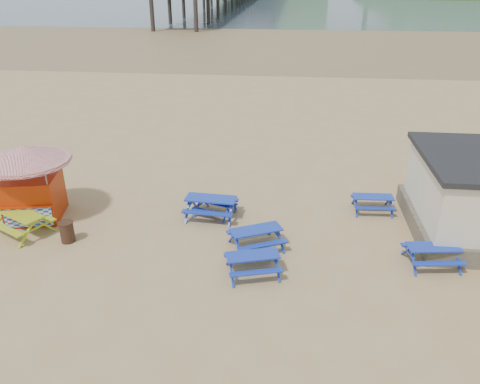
# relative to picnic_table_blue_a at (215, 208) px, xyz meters

# --- Properties ---
(ground) EXTENTS (400.00, 400.00, 0.00)m
(ground) POSITION_rel_picnic_table_blue_a_xyz_m (1.02, -1.28, -0.32)
(ground) COLOR tan
(ground) RESTS_ON ground
(wet_sand) EXTENTS (400.00, 400.00, 0.00)m
(wet_sand) POSITION_rel_picnic_table_blue_a_xyz_m (1.02, 53.72, -0.32)
(wet_sand) COLOR olive
(wet_sand) RESTS_ON ground
(picnic_table_blue_a) EXTENTS (1.87, 1.69, 0.65)m
(picnic_table_blue_a) POSITION_rel_picnic_table_blue_a_xyz_m (0.00, 0.00, 0.00)
(picnic_table_blue_a) COLOR #0F1798
(picnic_table_blue_a) RESTS_ON ground
(picnic_table_blue_b) EXTENTS (2.16, 1.79, 0.86)m
(picnic_table_blue_b) POSITION_rel_picnic_table_blue_a_xyz_m (-0.13, -0.17, 0.11)
(picnic_table_blue_b) COLOR #0F1798
(picnic_table_blue_b) RESTS_ON ground
(picnic_table_blue_c) EXTENTS (1.71, 1.41, 0.69)m
(picnic_table_blue_c) POSITION_rel_picnic_table_blue_a_xyz_m (6.55, 1.06, 0.02)
(picnic_table_blue_c) COLOR #0F1798
(picnic_table_blue_c) RESTS_ON ground
(picnic_table_blue_d) EXTENTS (2.10, 1.86, 0.74)m
(picnic_table_blue_d) POSITION_rel_picnic_table_blue_a_xyz_m (1.91, -4.00, 0.05)
(picnic_table_blue_d) COLOR #0F1798
(picnic_table_blue_d) RESTS_ON ground
(picnic_table_blue_e) EXTENTS (2.32, 2.16, 0.78)m
(picnic_table_blue_e) POSITION_rel_picnic_table_blue_a_xyz_m (1.90, -2.37, 0.07)
(picnic_table_blue_e) COLOR #0F1798
(picnic_table_blue_e) RESTS_ON ground
(picnic_table_blue_f) EXTENTS (1.94, 1.64, 0.74)m
(picnic_table_blue_f) POSITION_rel_picnic_table_blue_a_xyz_m (8.01, -2.81, 0.05)
(picnic_table_blue_f) COLOR #0F1798
(picnic_table_blue_f) RESTS_ON ground
(picnic_table_yellow) EXTENTS (2.60, 2.43, 0.86)m
(picnic_table_yellow) POSITION_rel_picnic_table_blue_a_xyz_m (-7.18, -2.26, 0.11)
(picnic_table_yellow) COLOR #8FAA25
(picnic_table_yellow) RESTS_ON ground
(ice_cream_kiosk) EXTENTS (4.10, 4.10, 3.10)m
(ice_cream_kiosk) POSITION_rel_picnic_table_blue_a_xyz_m (-7.28, -0.95, 1.63)
(ice_cream_kiosk) COLOR #A72605
(ice_cream_kiosk) RESTS_ON ground
(litter_bin) EXTENTS (0.56, 0.56, 0.82)m
(litter_bin) POSITION_rel_picnic_table_blue_a_xyz_m (-5.16, -2.70, 0.09)
(litter_bin) COLOR #392217
(litter_bin) RESTS_ON ground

